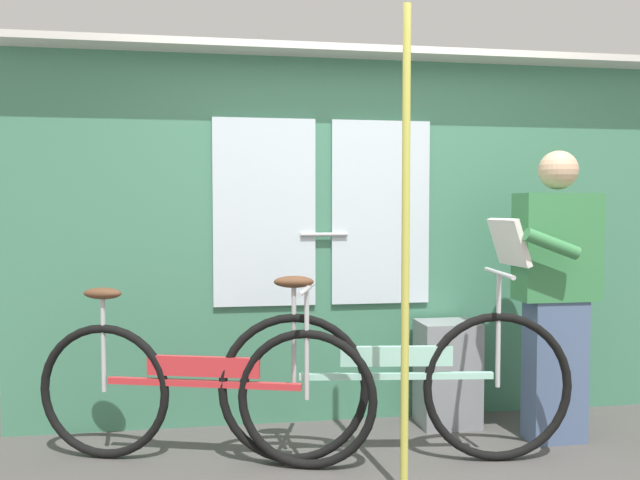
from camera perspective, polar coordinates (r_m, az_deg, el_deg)
train_door_wall at (r=3.90m, az=2.99°, el=0.95°), size 4.07×0.28×2.21m
bicycle_near_door at (r=3.36m, az=-10.47°, el=-13.00°), size 1.69×0.63×0.90m
bicycle_leaning_behind at (r=3.33m, az=6.66°, el=-12.53°), size 1.78×0.44×0.97m
passenger_reading_newspaper at (r=3.75m, az=20.08°, el=-4.11°), size 0.55×0.47×1.60m
trash_bin_by_wall at (r=3.96m, az=11.23°, el=-11.51°), size 0.34×0.28×0.62m
handrail_pole at (r=2.86m, az=7.63°, el=-1.16°), size 0.04×0.04×2.17m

